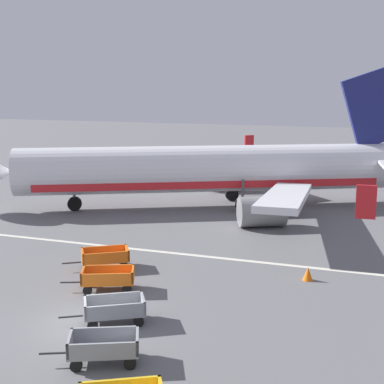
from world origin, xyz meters
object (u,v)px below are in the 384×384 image
object	(u,v)px
baggage_cart_fourth_in_row	(108,278)
traffic_cone_near_plane	(308,274)
baggage_cart_far_end	(105,257)
airplane	(219,170)
baggage_cart_second_in_row	(104,347)
baggage_cart_third_in_row	(114,309)

from	to	relation	value
baggage_cart_fourth_in_row	traffic_cone_near_plane	bearing A→B (deg)	27.09
baggage_cart_fourth_in_row	baggage_cart_far_end	distance (m)	3.34
airplane	baggage_cart_second_in_row	bearing A→B (deg)	-82.69
baggage_cart_second_in_row	baggage_cart_third_in_row	size ratio (longest dim) A/B	1.03
baggage_cart_fourth_in_row	traffic_cone_near_plane	distance (m)	10.10
baggage_cart_third_in_row	baggage_cart_far_end	size ratio (longest dim) A/B	1.02
baggage_cart_far_end	traffic_cone_near_plane	size ratio (longest dim) A/B	4.86
airplane	traffic_cone_near_plane	bearing A→B (deg)	-58.61
baggage_cart_second_in_row	traffic_cone_near_plane	bearing A→B (deg)	62.33
baggage_cart_fourth_in_row	traffic_cone_near_plane	xyz separation A→B (m)	(8.99, 4.60, -0.25)
baggage_cart_third_in_row	baggage_cart_fourth_in_row	bearing A→B (deg)	121.57
baggage_cart_second_in_row	baggage_cart_fourth_in_row	world-z (taller)	same
baggage_cart_third_in_row	traffic_cone_near_plane	world-z (taller)	baggage_cart_third_in_row
baggage_cart_second_in_row	baggage_cart_fourth_in_row	bearing A→B (deg)	116.39
airplane	baggage_cart_fourth_in_row	size ratio (longest dim) A/B	9.91
baggage_cart_second_in_row	baggage_cart_far_end	size ratio (longest dim) A/B	1.05
baggage_cart_fourth_in_row	traffic_cone_near_plane	size ratio (longest dim) A/B	5.13
airplane	baggage_cart_far_end	size ratio (longest dim) A/B	10.45
airplane	traffic_cone_near_plane	xyz separation A→B (m)	(9.13, -14.96, -2.71)
baggage_cart_fourth_in_row	baggage_cart_far_end	xyz separation A→B (m)	(-1.68, 2.89, 0.00)
airplane	baggage_cart_far_end	bearing A→B (deg)	-95.31
baggage_cart_far_end	baggage_cart_fourth_in_row	bearing A→B (deg)	-59.78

